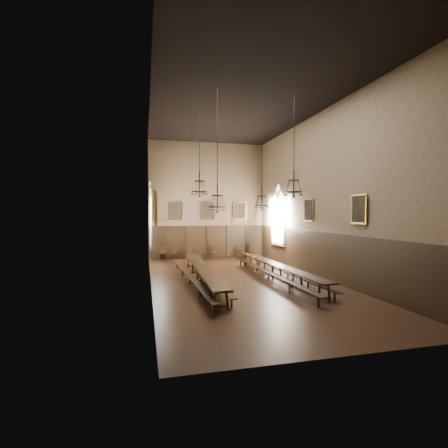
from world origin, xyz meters
name	(u,v)px	position (x,y,z in m)	size (l,w,h in m)	color
floor	(240,282)	(0.00, 0.00, -0.01)	(9.00, 18.00, 0.02)	black
ceiling	(241,105)	(0.00, 0.00, 9.01)	(9.00, 18.00, 0.02)	black
wall_back	(207,200)	(0.00, 9.01, 4.50)	(9.00, 0.02, 9.00)	#7B684C
wall_front	(348,173)	(0.00, -9.01, 4.50)	(9.00, 0.02, 9.00)	#7B684C
wall_left	(150,193)	(-4.51, 0.00, 4.50)	(0.02, 18.00, 9.00)	#7B684C
wall_right	(320,195)	(4.51, 0.00, 4.50)	(0.02, 18.00, 9.00)	#7B684C
wainscot_panelling	(240,257)	(0.00, 0.00, 1.25)	(9.00, 18.00, 2.50)	black
table_left	(202,275)	(-1.97, 0.14, 0.40)	(1.03, 10.39, 0.81)	black
table_right	(277,271)	(2.10, 0.23, 0.39)	(1.02, 10.03, 0.78)	black
bench_left_outer	(190,279)	(-2.64, -0.19, 0.30)	(0.69, 10.55, 0.47)	black
bench_left_inner	(211,277)	(-1.54, 0.05, 0.27)	(0.51, 9.56, 0.43)	black
bench_right_inner	(269,275)	(1.47, -0.22, 0.31)	(0.40, 10.66, 0.48)	black
bench_right_outer	(288,275)	(2.54, -0.25, 0.27)	(0.36, 9.26, 0.42)	black
chair_0	(163,256)	(-3.48, 8.60, 0.31)	(0.54, 0.54, 1.04)	black
chair_1	(175,256)	(-2.61, 8.56, 0.27)	(0.46, 0.46, 0.88)	black
chair_2	(189,255)	(-1.49, 8.56, 0.29)	(0.44, 0.44, 0.95)	black
chair_3	(204,255)	(-0.40, 8.47, 0.27)	(0.49, 0.49, 0.88)	black
chair_4	(215,255)	(0.45, 8.52, 0.30)	(0.51, 0.51, 0.99)	black
chair_6	(239,254)	(2.48, 8.58, 0.31)	(0.47, 0.47, 1.03)	black
chair_7	(252,253)	(3.52, 8.48, 0.31)	(0.54, 0.54, 1.04)	black
chandelier_back_left	(200,187)	(-1.79, 2.00, 5.00)	(0.90, 0.90, 4.44)	black
chandelier_back_right	(262,200)	(1.98, 2.19, 4.30)	(0.87, 0.87, 5.19)	black
chandelier_front_left	(217,198)	(-1.67, -2.07, 4.20)	(0.78, 0.78, 5.34)	black
chandelier_front_right	(294,185)	(1.94, -2.10, 4.82)	(0.82, 0.82, 4.64)	black
portrait_back_0	(174,211)	(-2.60, 8.88, 3.70)	(1.10, 0.12, 1.40)	gold
portrait_back_1	(208,211)	(0.00, 8.88, 3.70)	(1.10, 0.12, 1.40)	gold
portrait_back_2	(240,211)	(2.60, 8.88, 3.70)	(1.10, 0.12, 1.40)	gold
portrait_left_0	(153,210)	(-4.38, 1.00, 3.70)	(0.12, 1.00, 1.30)	gold
portrait_left_1	(155,209)	(-4.38, -3.50, 3.70)	(0.12, 1.00, 1.30)	gold
portrait_right_0	(309,210)	(4.38, 1.00, 3.70)	(0.12, 1.00, 1.30)	gold
portrait_right_1	(359,209)	(4.38, -3.50, 3.70)	(0.12, 1.00, 1.30)	gold
window_right	(278,215)	(4.43, 5.50, 3.40)	(0.20, 2.20, 4.60)	white
window_left	(150,215)	(-4.43, 5.50, 3.40)	(0.20, 2.20, 4.60)	white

